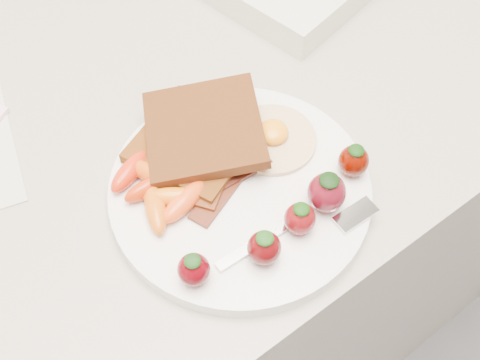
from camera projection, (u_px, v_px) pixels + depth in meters
counter at (188, 272)px, 1.07m from camera, size 2.00×0.60×0.90m
plate at (240, 190)px, 0.62m from camera, size 0.27×0.27×0.02m
toast_lower at (194, 143)px, 0.64m from camera, size 0.15×0.15×0.01m
toast_upper at (204, 129)px, 0.63m from camera, size 0.16×0.16×0.03m
fried_egg at (273, 137)px, 0.64m from camera, size 0.11×0.11×0.02m
bacon_strips at (224, 179)px, 0.61m from camera, size 0.11×0.08×0.01m
baby_carrots at (157, 190)px, 0.60m from camera, size 0.09×0.11×0.02m
strawberries at (296, 212)px, 0.57m from camera, size 0.23×0.06×0.05m
fork at (306, 227)px, 0.58m from camera, size 0.17×0.05×0.00m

